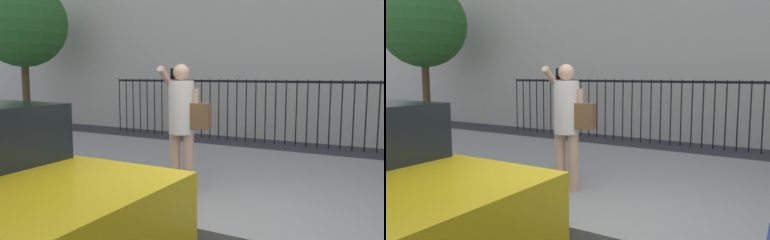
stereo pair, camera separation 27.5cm
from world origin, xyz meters
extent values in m
cube|color=gray|center=(0.00, 2.20, 0.07)|extent=(28.00, 4.40, 0.15)
cube|color=black|center=(0.00, 5.90, 1.55)|extent=(12.00, 0.04, 0.06)
cylinder|color=black|center=(-6.00, 5.90, 0.80)|extent=(0.03, 0.03, 1.60)
cylinder|color=black|center=(-5.74, 5.90, 0.80)|extent=(0.03, 0.03, 1.60)
cylinder|color=black|center=(-5.49, 5.90, 0.80)|extent=(0.03, 0.03, 1.60)
cylinder|color=black|center=(-5.23, 5.90, 0.80)|extent=(0.03, 0.03, 1.60)
cylinder|color=black|center=(-4.98, 5.90, 0.80)|extent=(0.03, 0.03, 1.60)
cylinder|color=black|center=(-4.72, 5.90, 0.80)|extent=(0.03, 0.03, 1.60)
cylinder|color=black|center=(-4.47, 5.90, 0.80)|extent=(0.03, 0.03, 1.60)
cylinder|color=black|center=(-4.21, 5.90, 0.80)|extent=(0.03, 0.03, 1.60)
cylinder|color=black|center=(-3.96, 5.90, 0.80)|extent=(0.03, 0.03, 1.60)
cylinder|color=black|center=(-3.70, 5.90, 0.80)|extent=(0.03, 0.03, 1.60)
cylinder|color=black|center=(-3.45, 5.90, 0.80)|extent=(0.03, 0.03, 1.60)
cylinder|color=black|center=(-3.19, 5.90, 0.80)|extent=(0.03, 0.03, 1.60)
cylinder|color=black|center=(-2.94, 5.90, 0.80)|extent=(0.03, 0.03, 1.60)
cylinder|color=black|center=(-2.68, 5.90, 0.80)|extent=(0.03, 0.03, 1.60)
cylinder|color=black|center=(-2.43, 5.90, 0.80)|extent=(0.03, 0.03, 1.60)
cylinder|color=black|center=(-2.17, 5.90, 0.80)|extent=(0.03, 0.03, 1.60)
cylinder|color=black|center=(-1.91, 5.90, 0.80)|extent=(0.03, 0.03, 1.60)
cylinder|color=black|center=(-1.66, 5.90, 0.80)|extent=(0.03, 0.03, 1.60)
cylinder|color=black|center=(-1.40, 5.90, 0.80)|extent=(0.03, 0.03, 1.60)
cylinder|color=black|center=(-1.15, 5.90, 0.80)|extent=(0.03, 0.03, 1.60)
cylinder|color=black|center=(-0.89, 5.90, 0.80)|extent=(0.03, 0.03, 1.60)
cylinder|color=black|center=(-0.64, 5.90, 0.80)|extent=(0.03, 0.03, 1.60)
cylinder|color=black|center=(-0.38, 5.90, 0.80)|extent=(0.03, 0.03, 1.60)
cylinder|color=black|center=(-0.13, 5.90, 0.80)|extent=(0.03, 0.03, 1.60)
cylinder|color=black|center=(0.13, 5.90, 0.80)|extent=(0.03, 0.03, 1.60)
cylinder|color=black|center=(0.38, 5.90, 0.80)|extent=(0.03, 0.03, 1.60)
cylinder|color=black|center=(0.64, 5.90, 0.80)|extent=(0.03, 0.03, 1.60)
cylinder|color=black|center=(0.89, 5.90, 0.80)|extent=(0.03, 0.03, 1.60)
cylinder|color=black|center=(1.15, 5.90, 0.80)|extent=(0.03, 0.03, 1.60)
cylinder|color=black|center=(-0.68, -0.68, 0.32)|extent=(0.64, 0.22, 0.64)
cylinder|color=tan|center=(-1.16, 1.08, 0.54)|extent=(0.15, 0.15, 0.78)
cylinder|color=tan|center=(-0.96, 1.10, 0.54)|extent=(0.15, 0.15, 0.78)
cylinder|color=silver|center=(-1.06, 1.09, 1.28)|extent=(0.38, 0.38, 0.71)
sphere|color=tan|center=(-1.06, 1.09, 1.75)|extent=(0.22, 0.22, 0.22)
cylinder|color=tan|center=(-1.25, 1.06, 1.64)|extent=(0.15, 0.50, 0.38)
cylinder|color=tan|center=(-0.86, 1.11, 1.26)|extent=(0.09, 0.09, 0.54)
cube|color=black|center=(-1.21, 1.13, 1.73)|extent=(0.07, 0.02, 0.15)
cube|color=brown|center=(-0.80, 1.12, 1.18)|extent=(0.30, 0.19, 0.34)
cylinder|color=#4C3823|center=(-8.60, 4.62, 1.27)|extent=(0.22, 0.22, 2.54)
sphere|color=#2D6628|center=(-8.60, 4.62, 3.26)|extent=(2.63, 2.63, 2.63)
camera|label=1|loc=(1.49, -3.34, 1.72)|focal=35.82mm
camera|label=2|loc=(1.73, -3.20, 1.72)|focal=35.82mm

